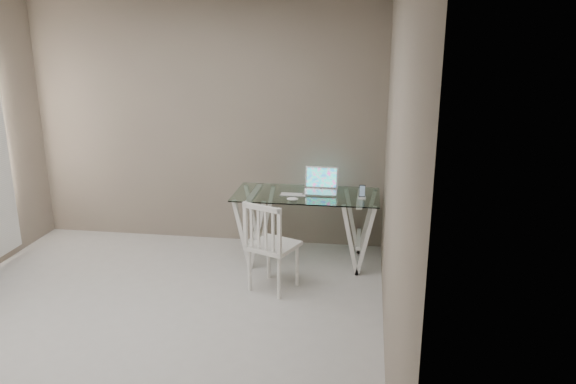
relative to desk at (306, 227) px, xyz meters
name	(u,v)px	position (x,y,z in m)	size (l,w,h in m)	color
room	(109,126)	(-1.26, -1.71, 1.33)	(4.50, 4.52, 2.71)	#ABA8A4
desk	(306,227)	(0.00, 0.00, 0.00)	(1.50, 0.70, 0.75)	silver
chair	(269,243)	(-0.26, -0.76, 0.11)	(0.53, 0.53, 0.89)	white
laptop	(321,186)	(0.14, 0.13, 0.42)	(0.35, 0.33, 0.24)	#B5B5B9
keyboard	(293,195)	(-0.13, -0.05, 0.37)	(0.28, 0.12, 0.01)	silver
mouse	(292,199)	(-0.11, -0.25, 0.38)	(0.11, 0.07, 0.04)	white
phone_dock	(362,195)	(0.57, -0.07, 0.40)	(0.07, 0.07, 0.14)	white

